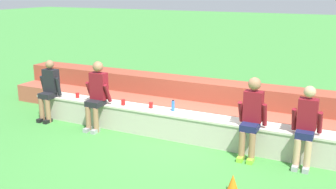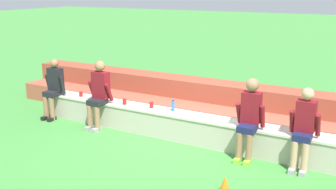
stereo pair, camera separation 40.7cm
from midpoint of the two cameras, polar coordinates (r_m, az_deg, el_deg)
ground_plane at (r=7.79m, az=0.56°, el=-7.04°), size 80.00×80.00×0.00m
stone_seating_wall at (r=7.87m, az=1.26°, el=-4.56°), size 7.36×0.48×0.54m
brick_bleachers at (r=8.99m, az=4.76°, el=-1.54°), size 10.31×1.26×0.87m
person_far_left at (r=9.38m, az=-17.98°, el=0.81°), size 0.52×0.52×1.37m
person_left_of_center at (r=8.50m, az=-11.58°, el=0.17°), size 0.54×0.55×1.46m
person_center at (r=7.06m, az=10.35°, el=-2.96°), size 0.51×0.56×1.44m
person_right_of_center at (r=6.92m, az=17.71°, el=-4.18°), size 0.49×0.50×1.39m
water_bottle_near_left at (r=7.93m, az=-0.74°, el=-1.64°), size 0.06×0.06×0.23m
plastic_cup_left_end at (r=8.41m, az=-7.86°, el=-1.14°), size 0.08×0.08×0.12m
plastic_cup_right_end at (r=9.17m, az=-14.18°, el=-0.12°), size 0.08×0.08×0.11m
plastic_cup_middle at (r=8.16m, az=-3.92°, el=-1.55°), size 0.08×0.08×0.12m
sports_cone at (r=6.05m, az=7.38°, el=-12.63°), size 0.19×0.19×0.29m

